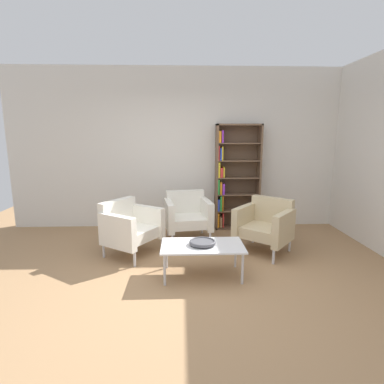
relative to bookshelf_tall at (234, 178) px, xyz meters
name	(u,v)px	position (x,y,z in m)	size (l,w,h in m)	color
ground_plane	(188,288)	(-0.89, -2.25, -0.93)	(8.32, 8.32, 0.00)	#9E7751
plaster_back_panel	(185,149)	(-0.89, 0.21, 0.52)	(6.40, 0.12, 2.90)	silver
bookshelf_tall	(234,178)	(0.00, 0.00, 0.00)	(0.80, 0.30, 1.90)	brown
coffee_table_low	(202,247)	(-0.71, -1.95, -0.56)	(1.00, 0.56, 0.40)	silver
decorative_bowl	(203,242)	(-0.71, -1.95, -0.50)	(0.32, 0.32, 0.05)	#4C4C51
armchair_corner_red	(187,215)	(-0.86, -0.60, -0.52)	(0.81, 0.76, 0.78)	white
armchair_spare_guest	(265,224)	(0.27, -1.18, -0.52)	(0.95, 0.94, 0.78)	#C6B289
armchair_by_bookshelf	(129,226)	(-1.71, -1.22, -0.52)	(0.93, 0.94, 0.78)	white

